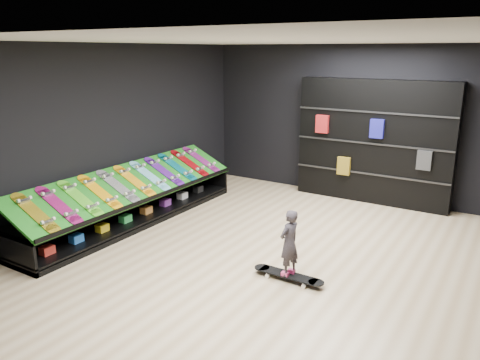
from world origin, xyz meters
The scene contains 21 objects.
floor centered at (0.00, 0.00, 0.00)m, with size 6.00×7.00×0.01m, color #CEB68B.
ceiling centered at (0.00, 0.00, 3.00)m, with size 6.00×7.00×0.01m, color white.
wall_back centered at (0.00, 3.50, 1.50)m, with size 6.00×0.02×3.00m, color black.
wall_front centered at (0.00, -3.50, 1.50)m, with size 6.00×0.02×3.00m, color black.
wall_left centered at (-3.00, 0.00, 1.50)m, with size 0.02×7.00×3.00m, color black.
display_rack centered at (-2.55, 0.00, 0.25)m, with size 0.90×4.50×0.50m, color black, non-canonical shape.
turf_ramp centered at (-2.50, 0.00, 0.71)m, with size 1.00×4.50×0.04m, color #12640F.
back_shelving centered at (0.59, 3.32, 1.18)m, with size 2.95×0.34×2.36m, color black.
floor_skateboard centered at (0.70, -0.54, 0.05)m, with size 0.98×0.22×0.09m, color black, non-canonical shape.
child centered at (0.70, -0.54, 0.35)m, with size 0.20×0.14×0.53m, color black.
display_board_0 centered at (-2.49, -1.90, 0.74)m, with size 0.98×0.22×0.09m, color yellow, non-canonical shape.
display_board_1 centered at (-2.49, -1.52, 0.74)m, with size 0.98×0.22×0.09m, color #E5198C, non-canonical shape.
display_board_2 centered at (-2.49, -1.14, 0.74)m, with size 0.98×0.22×0.09m, color green, non-canonical shape.
display_board_3 centered at (-2.49, -0.76, 0.74)m, with size 0.98×0.22×0.09m, color yellow, non-canonical shape.
display_board_4 centered at (-2.49, -0.38, 0.74)m, with size 0.98×0.22×0.09m, color black, non-canonical shape.
display_board_5 centered at (-2.49, 0.00, 0.74)m, with size 0.98×0.22×0.09m, color orange, non-canonical shape.
display_board_6 centered at (-2.49, 0.38, 0.74)m, with size 0.98×0.22×0.09m, color #0CB2E5, non-canonical shape.
display_board_7 centered at (-2.49, 0.76, 0.74)m, with size 0.98×0.22×0.09m, color purple, non-canonical shape.
display_board_8 centered at (-2.49, 1.14, 0.74)m, with size 0.98×0.22×0.09m, color #0C8C99, non-canonical shape.
display_board_9 centered at (-2.49, 1.52, 0.74)m, with size 0.98×0.22×0.09m, color red, non-canonical shape.
display_board_10 centered at (-2.49, 1.90, 0.74)m, with size 0.98×0.22×0.09m, color #2626BF, non-canonical shape.
Camera 1 is at (3.07, -5.53, 2.88)m, focal length 35.00 mm.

